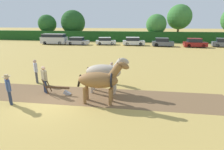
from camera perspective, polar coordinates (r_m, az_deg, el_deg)
ground_plane at (r=10.64m, az=-18.09°, el=-8.06°), size 240.00×240.00×0.00m
plowed_furrow_strip at (r=11.72m, az=-19.09°, el=-5.80°), size 21.31×3.25×0.01m
hedgerow at (r=40.86m, az=2.73°, el=12.44°), size 63.93×1.41×2.27m
tree_far_left at (r=48.77m, az=-20.38°, el=15.38°), size 4.48×4.48×6.12m
tree_left at (r=46.72m, az=-12.58°, el=16.39°), size 5.96×5.96×7.18m
tree_center_left at (r=42.37m, az=14.25°, el=15.69°), size 4.56×4.56×6.06m
tree_center at (r=44.89m, az=21.13°, el=17.25°), size 5.54×5.54×8.19m
draft_horse_lead_left at (r=9.46m, az=-3.89°, el=-1.62°), size 2.93×0.96×2.45m
draft_horse_lead_right at (r=10.94m, az=-2.29°, el=1.06°), size 2.85×1.02×2.36m
plow at (r=11.36m, az=-16.71°, el=-4.54°), size 1.74×0.47×1.13m
farmer_at_plow at (r=11.70m, az=-21.25°, el=-0.76°), size 0.55×0.48×1.74m
farmer_beside_team at (r=12.58m, az=-0.13°, el=1.17°), size 0.42×0.57×1.61m
farmer_onlooker_left at (r=10.90m, az=-30.78°, el=-3.44°), size 0.51×0.48×1.70m
farmer_onlooker_right at (r=13.85m, az=-23.66°, el=1.65°), size 0.49×0.55×1.76m
parked_van at (r=37.81m, az=-18.39°, el=11.14°), size 5.15×2.13×2.06m
parked_car_left at (r=35.71m, az=-11.14°, el=10.82°), size 4.23×1.80×1.49m
parked_car_center_left at (r=35.12m, az=-2.15°, el=10.98°), size 4.17×2.48×1.44m
parked_car_center at (r=34.54m, az=6.96°, el=10.85°), size 4.36×2.34×1.54m
parked_car_center_right at (r=34.11m, az=16.14°, el=10.24°), size 3.83×1.83×1.54m
parked_car_right at (r=34.82m, az=25.42°, el=9.43°), size 3.89×1.84×1.57m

